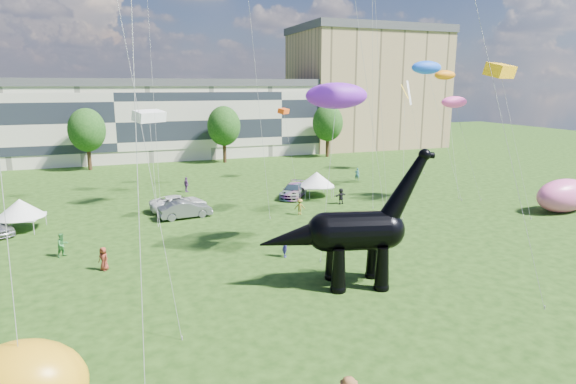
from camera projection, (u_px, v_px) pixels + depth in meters
name	position (u px, v px, depth m)	size (l,w,h in m)	color
ground	(304.00, 317.00, 25.69)	(220.00, 220.00, 0.00)	#16330C
terrace_row	(115.00, 123.00, 78.39)	(78.00, 11.00, 12.00)	beige
apartment_block	(366.00, 91.00, 96.36)	(28.00, 18.00, 22.00)	tan
tree_mid_left	(86.00, 127.00, 68.74)	(5.20, 5.20, 9.44)	#382314
tree_mid_right	(224.00, 123.00, 75.53)	(5.20, 5.20, 9.44)	#382314
tree_far_right	(328.00, 120.00, 81.65)	(5.20, 5.20, 9.44)	#382314
dinosaur_sculpture	(350.00, 233.00, 29.16)	(10.69, 4.22, 8.74)	black
car_grey	(185.00, 209.00, 44.66)	(1.70, 4.89, 1.61)	slate
car_white	(178.00, 203.00, 47.20)	(2.54, 5.51, 1.53)	silver
car_dark	(293.00, 190.00, 52.83)	(2.17, 5.33, 1.55)	#595960
gazebo_near	(317.00, 179.00, 53.22)	(4.82, 4.82, 2.74)	white
gazebo_far	(317.00, 179.00, 53.50)	(3.96, 3.96, 2.65)	white
gazebo_left	(20.00, 208.00, 40.59)	(4.66, 4.66, 2.73)	silver
inflatable_pink	(564.00, 195.00, 46.63)	(6.50, 3.25, 3.25)	pink
visitors	(177.00, 231.00, 37.91)	(47.75, 42.32, 1.89)	olive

